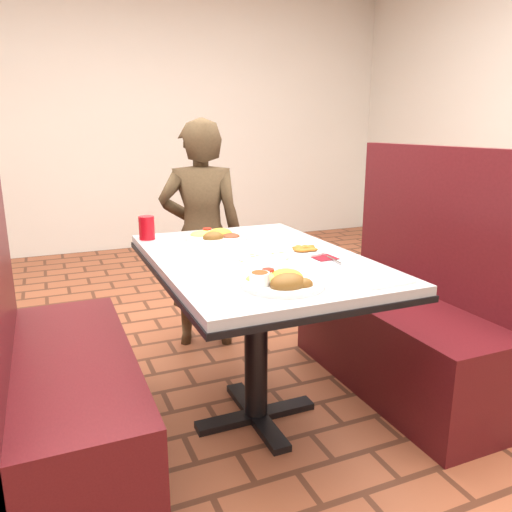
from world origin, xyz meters
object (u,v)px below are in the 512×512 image
at_px(dining_table, 256,278).
at_px(booth_bench_right, 405,323).
at_px(booth_bench_left, 58,387).
at_px(diner_person, 202,236).
at_px(plantain_plate, 305,250).
at_px(red_tumbler, 147,228).
at_px(far_dinner_plate, 216,234).
at_px(near_dinner_plate, 282,277).

height_order(dining_table, booth_bench_right, booth_bench_right).
relative_size(booth_bench_left, diner_person, 0.92).
distance_m(dining_table, plantain_plate, 0.24).
bearing_deg(booth_bench_left, red_tumbler, 47.30).
bearing_deg(far_dinner_plate, red_tumbler, 157.29).
xyz_separation_m(booth_bench_right, plantain_plate, (-0.59, -0.03, 0.43)).
bearing_deg(plantain_plate, dining_table, 172.30).
height_order(booth_bench_right, plantain_plate, booth_bench_right).
bearing_deg(dining_table, diner_person, 87.57).
distance_m(booth_bench_left, red_tumbler, 0.82).
bearing_deg(diner_person, booth_bench_left, 65.46).
relative_size(booth_bench_right, near_dinner_plate, 4.27).
bearing_deg(diner_person, plantain_plate, 119.57).
relative_size(booth_bench_right, red_tumbler, 10.99).
xyz_separation_m(booth_bench_right, far_dinner_plate, (-0.85, 0.36, 0.45)).
bearing_deg(red_tumbler, far_dinner_plate, -22.71).
bearing_deg(diner_person, red_tumbler, 64.63).
relative_size(dining_table, booth_bench_left, 1.01).
distance_m(diner_person, plantain_plate, 0.93).
bearing_deg(near_dinner_plate, red_tumbler, 106.97).
xyz_separation_m(booth_bench_left, diner_person, (0.84, 0.88, 0.33)).
relative_size(booth_bench_left, red_tumbler, 10.99).
height_order(booth_bench_left, red_tumbler, booth_bench_left).
bearing_deg(far_dinner_plate, near_dinner_plate, -92.05).
bearing_deg(near_dinner_plate, booth_bench_left, 151.04).
distance_m(booth_bench_right, red_tumbler, 1.33).
height_order(dining_table, far_dinner_plate, far_dinner_plate).
bearing_deg(diner_person, booth_bench_right, 149.57).
height_order(plantain_plate, red_tumbler, red_tumbler).
bearing_deg(booth_bench_left, booth_bench_right, 0.00).
height_order(booth_bench_left, near_dinner_plate, booth_bench_left).
bearing_deg(far_dinner_plate, diner_person, 80.49).
distance_m(diner_person, far_dinner_plate, 0.54).
xyz_separation_m(plantain_plate, red_tumbler, (-0.56, 0.52, 0.04)).
height_order(booth_bench_left, far_dinner_plate, booth_bench_left).
bearing_deg(red_tumbler, booth_bench_left, -132.70).
distance_m(diner_person, near_dinner_plate, 1.29).
bearing_deg(booth_bench_left, dining_table, 0.00).
height_order(booth_bench_right, red_tumbler, booth_bench_right).
distance_m(booth_bench_right, plantain_plate, 0.73).
distance_m(booth_bench_left, near_dinner_plate, 0.94).
xyz_separation_m(booth_bench_right, near_dinner_plate, (-0.88, -0.40, 0.45)).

